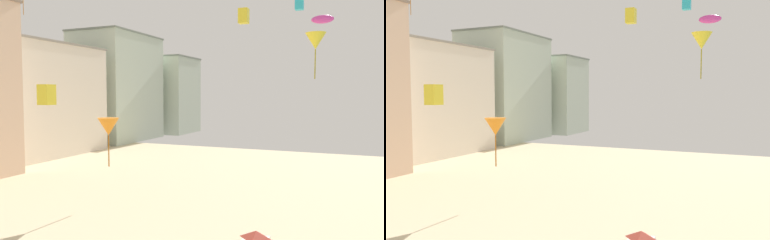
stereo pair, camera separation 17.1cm
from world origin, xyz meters
TOP-DOWN VIEW (x-y plane):
  - boardwalk_hotel_mid at (-31.92, 42.68)m, footprint 11.02×17.71m
  - boardwalk_hotel_far at (-31.92, 62.40)m, footprint 10.99×17.21m
  - boardwalk_hotel_distant at (-31.92, 79.22)m, footprint 15.87×12.41m
  - kite_orange_delta at (-8.10, 26.10)m, footprint 1.75×1.75m
  - kite_yellow_box at (-11.20, 22.64)m, footprint 0.99×0.99m
  - kite_yellow_box_2 at (0.45, 35.52)m, footprint 0.87×0.87m
  - kite_yellow_delta at (8.34, 21.50)m, footprint 1.06×1.06m
  - kite_cyan_box at (5.61, 34.61)m, footprint 0.68×0.68m
  - kite_magenta_parafoil at (7.15, 38.83)m, footprint 2.05×0.57m

SIDE VIEW (x-z plane):
  - kite_orange_delta at x=-8.10m, z-range 4.13..8.11m
  - boardwalk_hotel_mid at x=-31.92m, z-range 0.01..15.90m
  - boardwalk_hotel_distant at x=-31.92m, z-range 0.01..17.07m
  - kite_yellow_box at x=-11.20m, z-range 7.95..9.50m
  - boardwalk_hotel_far at x=-31.92m, z-range 0.01..20.02m
  - kite_yellow_delta at x=8.34m, z-range 10.33..12.74m
  - kite_magenta_parafoil at x=7.15m, z-range 15.39..16.19m
  - kite_yellow_box_2 at x=0.45m, z-range 15.33..16.70m
  - kite_cyan_box at x=5.61m, z-range 15.96..17.03m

